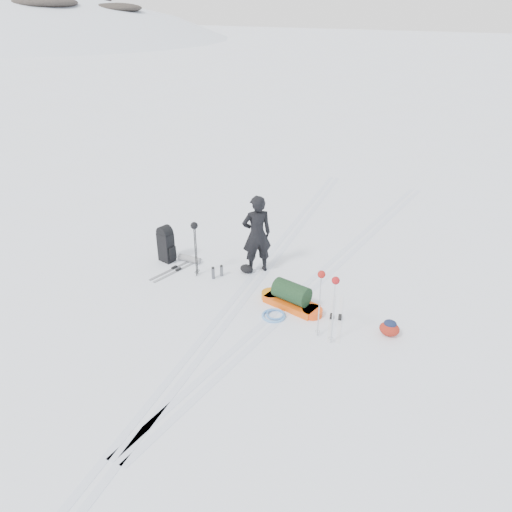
# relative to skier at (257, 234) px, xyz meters

# --- Properties ---
(ground) EXTENTS (200.00, 200.00, 0.00)m
(ground) POSITION_rel_skier_xyz_m (0.20, -1.24, -1.00)
(ground) COLOR white
(ground) RESTS_ON ground
(ski_tracks) EXTENTS (3.38, 17.97, 0.01)m
(ski_tracks) POSITION_rel_skier_xyz_m (0.82, -0.36, -1.00)
(ski_tracks) COLOR silver
(ski_tracks) RESTS_ON ground
(skier) EXTENTS (0.86, 0.84, 2.00)m
(skier) POSITION_rel_skier_xyz_m (0.00, 0.00, 0.00)
(skier) COLOR black
(skier) RESTS_ON ground
(pulk_sled) EXTENTS (1.61, 0.77, 0.59)m
(pulk_sled) POSITION_rel_skier_xyz_m (1.39, -1.14, -0.77)
(pulk_sled) COLOR #E7520D
(pulk_sled) RESTS_ON ground
(expedition_rucksack) EXTENTS (1.09, 0.46, 0.98)m
(expedition_rucksack) POSITION_rel_skier_xyz_m (-2.26, -0.50, -0.55)
(expedition_rucksack) COLOR black
(expedition_rucksack) RESTS_ON ground
(ski_poles_black) EXTENTS (0.18, 0.21, 1.43)m
(ski_poles_black) POSITION_rel_skier_xyz_m (-1.22, -0.85, 0.17)
(ski_poles_black) COLOR black
(ski_poles_black) RESTS_ON ground
(ski_poles_silver) EXTENTS (0.47, 0.26, 1.51)m
(ski_poles_silver) POSITION_rel_skier_xyz_m (2.43, -1.97, 0.26)
(ski_poles_silver) COLOR #A9ACB0
(ski_poles_silver) RESTS_ON ground
(touring_skis_grey) EXTENTS (0.64, 1.58, 0.06)m
(touring_skis_grey) POSITION_rel_skier_xyz_m (-1.85, -0.83, -0.99)
(touring_skis_grey) COLOR #979A9F
(touring_skis_grey) RESTS_ON ground
(touring_skis_white) EXTENTS (0.69, 1.79, 0.07)m
(touring_skis_white) POSITION_rel_skier_xyz_m (2.42, -1.16, -0.98)
(touring_skis_white) COLOR silver
(touring_skis_white) RESTS_ON ground
(rope_coil) EXTENTS (0.53, 0.53, 0.06)m
(rope_coil) POSITION_rel_skier_xyz_m (1.21, -1.66, -0.97)
(rope_coil) COLOR #5998DA
(rope_coil) RESTS_ON ground
(small_daypack) EXTENTS (0.51, 0.48, 0.35)m
(small_daypack) POSITION_rel_skier_xyz_m (3.57, -1.26, -0.83)
(small_daypack) COLOR maroon
(small_daypack) RESTS_ON ground
(thermos_pair) EXTENTS (0.22, 0.30, 0.31)m
(thermos_pair) POSITION_rel_skier_xyz_m (-0.73, -0.72, -0.85)
(thermos_pair) COLOR #53545A
(thermos_pair) RESTS_ON ground
(stuff_sack) EXTENTS (0.37, 0.30, 0.21)m
(stuff_sack) POSITION_rel_skier_xyz_m (-0.19, -0.20, -0.89)
(stuff_sack) COLOR black
(stuff_sack) RESTS_ON ground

